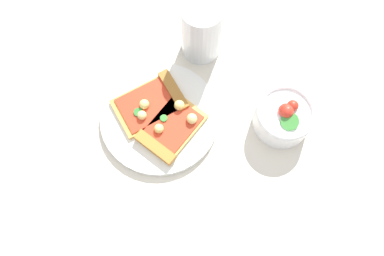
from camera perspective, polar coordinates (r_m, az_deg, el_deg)
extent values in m
plane|color=beige|center=(0.77, -2.36, -0.59)|extent=(2.40, 2.40, 0.00)
cylinder|color=silver|center=(0.77, -4.66, 1.23)|extent=(0.22, 0.22, 0.01)
cube|color=gold|center=(0.77, -5.77, 3.35)|extent=(0.12, 0.14, 0.01)
cube|color=#A36B2D|center=(0.78, -2.56, 5.13)|extent=(0.09, 0.04, 0.02)
cube|color=red|center=(0.77, -5.81, 3.51)|extent=(0.10, 0.12, 0.00)
cylinder|color=#2D722D|center=(0.76, -7.38, 2.16)|extent=(0.02, 0.02, 0.00)
sphere|color=#EAD172|center=(0.76, -6.56, 3.25)|extent=(0.02, 0.02, 0.02)
sphere|color=#F2D87F|center=(0.76, -6.87, 1.74)|extent=(0.02, 0.02, 0.02)
cube|color=#E5B256|center=(0.75, -2.79, 0.07)|extent=(0.09, 0.12, 0.01)
cube|color=#B77A33|center=(0.74, -5.12, -2.60)|extent=(0.08, 0.03, 0.02)
cube|color=red|center=(0.75, -2.80, 0.20)|extent=(0.08, 0.10, 0.00)
sphere|color=#F2D87F|center=(0.75, -0.01, 1.28)|extent=(0.02, 0.02, 0.02)
sphere|color=#EAD172|center=(0.74, -4.55, -0.09)|extent=(0.02, 0.02, 0.02)
cylinder|color=#388433|center=(0.75, -4.14, 1.11)|extent=(0.01, 0.01, 0.00)
sphere|color=#EAD172|center=(0.76, -1.75, 3.14)|extent=(0.02, 0.02, 0.02)
cylinder|color=white|center=(0.77, 12.37, 1.41)|extent=(0.10, 0.10, 0.05)
torus|color=white|center=(0.74, 12.81, 2.16)|extent=(0.10, 0.10, 0.01)
sphere|color=red|center=(0.74, 12.85, 2.24)|extent=(0.02, 0.02, 0.02)
sphere|color=red|center=(0.75, 13.62, 2.98)|extent=(0.02, 0.02, 0.02)
sphere|color=red|center=(0.74, 12.70, 2.36)|extent=(0.03, 0.03, 0.03)
cylinder|color=#388433|center=(0.74, 13.26, 0.87)|extent=(0.03, 0.03, 0.01)
cylinder|color=silver|center=(0.79, 1.33, 13.35)|extent=(0.08, 0.08, 0.13)
cylinder|color=#592D0F|center=(0.79, 1.31, 12.97)|extent=(0.07, 0.07, 0.11)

